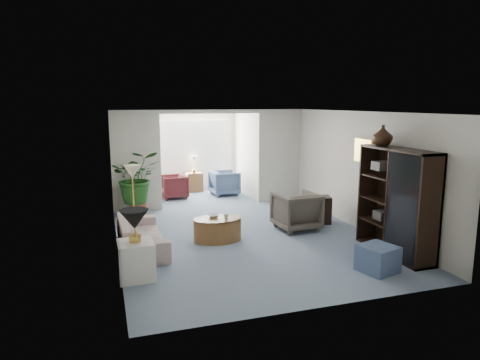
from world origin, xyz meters
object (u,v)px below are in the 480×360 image
object	(u,v)px
floor_lamp	(132,172)
coffee_cup	(226,217)
coffee_bowl	(214,216)
cabinet_urn	(383,135)
sofa	(141,234)
side_table_dark	(319,210)
end_table	(136,260)
wingback_chair	(296,211)
sunroom_chair_maroon	(174,187)
coffee_table	(217,229)
sunroom_table	(194,182)
sunroom_chair_blue	(225,183)
entertainment_cabinet	(396,202)
plant_pot	(138,209)
table_lamp	(134,220)
framed_picture	(364,151)
ottoman	(378,259)

from	to	relation	value
floor_lamp	coffee_cup	world-z (taller)	floor_lamp
coffee_bowl	cabinet_urn	world-z (taller)	cabinet_urn
sofa	side_table_dark	xyz separation A→B (m)	(3.97, 0.61, 0.02)
coffee_bowl	end_table	bearing A→B (deg)	-136.84
floor_lamp	coffee_bowl	size ratio (longest dim) A/B	1.71
coffee_bowl	side_table_dark	bearing A→B (deg)	9.85
wingback_chair	sunroom_chair_maroon	world-z (taller)	wingback_chair
coffee_table	sunroom_chair_maroon	bearing A→B (deg)	92.89
coffee_cup	sunroom_table	size ratio (longest dim) A/B	0.17
end_table	floor_lamp	bearing A→B (deg)	86.40
floor_lamp	coffee_table	xyz separation A→B (m)	(1.50, -1.29, -1.02)
cabinet_urn	sunroom_table	xyz separation A→B (m)	(-2.29, 5.98, -1.80)
end_table	sunroom_chair_blue	bearing A→B (deg)	61.67
side_table_dark	sunroom_table	bearing A→B (deg)	114.55
entertainment_cabinet	plant_pot	xyz separation A→B (m)	(-4.17, 4.07, -0.79)
cabinet_urn	floor_lamp	bearing A→B (deg)	150.60
floor_lamp	sunroom_table	world-z (taller)	floor_lamp
entertainment_cabinet	plant_pot	bearing A→B (deg)	135.69
table_lamp	plant_pot	size ratio (longest dim) A/B	1.10
sofa	coffee_cup	world-z (taller)	sofa
wingback_chair	coffee_table	bearing A→B (deg)	3.94
framed_picture	sunroom_table	bearing A→B (deg)	116.46
ottoman	coffee_table	bearing A→B (deg)	131.72
wingback_chair	sofa	bearing A→B (deg)	1.63
end_table	ottoman	bearing A→B (deg)	-13.40
end_table	table_lamp	xyz separation A→B (m)	(0.00, 0.00, 0.65)
coffee_cup	sunroom_chair_blue	distance (m)	4.33
coffee_cup	sunroom_chair_blue	size ratio (longest dim) A/B	0.12
framed_picture	sunroom_chair_blue	xyz separation A→B (m)	(-1.77, 4.32, -1.34)
coffee_table	sunroom_table	bearing A→B (deg)	83.57
coffee_table	coffee_cup	distance (m)	0.32
coffee_bowl	sunroom_chair_maroon	xyz separation A→B (m)	(-0.16, 3.98, -0.14)
wingback_chair	plant_pot	bearing A→B (deg)	-38.48
sofa	wingback_chair	world-z (taller)	wingback_chair
ottoman	plant_pot	world-z (taller)	ottoman
coffee_cup	wingback_chair	bearing A→B (deg)	11.73
coffee_table	entertainment_cabinet	distance (m)	3.37
coffee_bowl	table_lamp	bearing A→B (deg)	-136.84
table_lamp	sunroom_table	size ratio (longest dim) A/B	0.76
ottoman	cabinet_urn	bearing A→B (deg)	55.36
framed_picture	cabinet_urn	distance (m)	1.01
sofa	plant_pot	world-z (taller)	sofa
entertainment_cabinet	coffee_cup	bearing A→B (deg)	149.92
entertainment_cabinet	sunroom_table	bearing A→B (deg)	109.49
entertainment_cabinet	ottoman	size ratio (longest dim) A/B	3.59
sofa	table_lamp	size ratio (longest dim) A/B	4.44
sunroom_table	coffee_bowl	bearing A→B (deg)	-97.17
sofa	coffee_bowl	xyz separation A→B (m)	(1.42, 0.16, 0.19)
sofa	floor_lamp	distance (m)	1.66
entertainment_cabinet	ottoman	world-z (taller)	entertainment_cabinet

